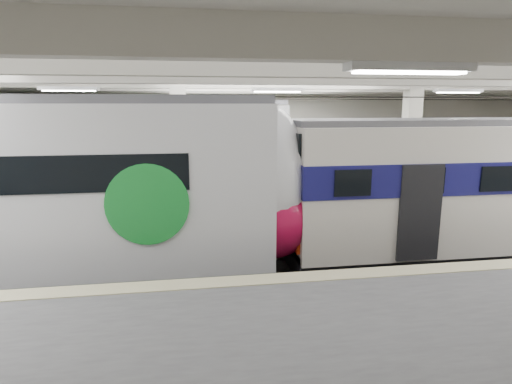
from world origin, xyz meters
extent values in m
cube|color=black|center=(0.00, 0.00, -0.05)|extent=(36.00, 24.00, 0.10)
cube|color=silver|center=(0.00, 0.00, 5.55)|extent=(36.00, 24.00, 0.20)
cube|color=beige|center=(0.00, 10.00, 2.75)|extent=(30.00, 0.10, 5.50)
cube|color=#C5BB8B|center=(0.00, -3.25, 1.11)|extent=(30.00, 0.50, 0.02)
cube|color=beige|center=(-3.00, 3.00, 2.75)|extent=(0.50, 0.50, 5.50)
cube|color=beige|center=(5.00, 3.00, 2.75)|extent=(0.50, 0.50, 5.50)
cube|color=beige|center=(0.00, 0.00, 5.25)|extent=(30.00, 18.00, 0.50)
cube|color=#59544C|center=(0.00, 0.00, 0.08)|extent=(30.00, 1.52, 0.16)
cube|color=#59544C|center=(0.00, 5.50, 0.08)|extent=(30.00, 1.52, 0.16)
cylinder|color=black|center=(0.00, 0.00, 4.70)|extent=(30.00, 0.03, 0.03)
cylinder|color=black|center=(0.00, 5.50, 4.70)|extent=(30.00, 0.03, 0.03)
cube|color=white|center=(0.00, -2.00, 4.92)|extent=(26.00, 8.40, 0.12)
ellipsoid|color=silver|center=(-0.71, 0.00, 2.51)|extent=(2.37, 2.93, 3.94)
ellipsoid|color=#AE0E39|center=(-0.59, 0.00, 1.63)|extent=(2.52, 2.99, 2.41)
cylinder|color=#1A9032|center=(-3.66, -1.53, 2.31)|extent=(1.86, 0.06, 1.86)
cube|color=black|center=(-7.41, 0.00, 0.35)|extent=(13.41, 2.09, 0.70)
cube|color=silver|center=(6.05, 0.00, 2.23)|extent=(12.13, 2.66, 3.45)
cube|color=navy|center=(6.05, 0.00, 2.64)|extent=(12.17, 2.72, 0.84)
cube|color=#AA270B|center=(-0.06, 0.00, 1.74)|extent=(0.08, 2.26, 1.90)
cube|color=black|center=(-0.06, 0.00, 3.19)|extent=(0.08, 2.13, 1.24)
cube|color=#4C4C51|center=(6.05, 0.00, 4.03)|extent=(12.13, 2.07, 0.16)
cube|color=black|center=(6.05, 0.00, 0.35)|extent=(12.13, 1.86, 0.70)
cube|color=silver|center=(-6.45, 5.50, 2.49)|extent=(14.69, 3.19, 3.97)
cube|color=#1A9032|center=(-6.45, 5.50, 3.01)|extent=(14.73, 3.25, 0.84)
cube|color=#4C4C51|center=(-6.45, 5.50, 4.58)|extent=(14.68, 2.67, 0.16)
cube|color=black|center=(-6.45, 5.50, 0.30)|extent=(14.68, 2.88, 0.60)
camera|label=1|loc=(-2.70, -11.07, 4.50)|focal=30.00mm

